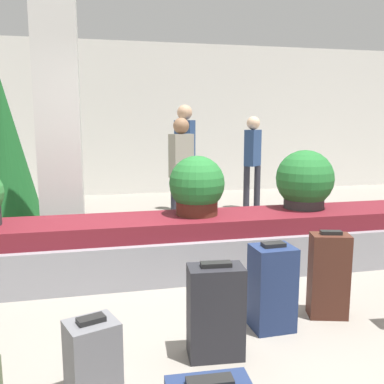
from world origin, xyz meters
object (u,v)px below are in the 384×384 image
(pillar, at_px, (59,118))
(suitcase_6, at_px, (329,275))
(potted_plant_2, at_px, (197,187))
(decorated_tree, at_px, (5,150))
(suitcase_2, at_px, (272,287))
(traveler_0, at_px, (185,147))
(suitcase_1, at_px, (216,311))
(potted_plant_1, at_px, (305,181))
(traveler_1, at_px, (181,165))
(suitcase_4, at_px, (93,359))
(traveler_2, at_px, (253,155))

(pillar, xyz_separation_m, suitcase_6, (2.18, -2.32, -1.26))
(potted_plant_2, bearing_deg, suitcase_6, -60.02)
(pillar, distance_m, decorated_tree, 1.48)
(suitcase_2, distance_m, suitcase_6, 0.53)
(potted_plant_2, relative_size, traveler_0, 0.34)
(pillar, xyz_separation_m, decorated_tree, (-0.83, 1.14, -0.44))
(suitcase_1, xyz_separation_m, suitcase_2, (0.52, 0.29, 0.01))
(suitcase_1, bearing_deg, decorated_tree, 121.90)
(suitcase_6, distance_m, potted_plant_2, 1.63)
(suitcase_2, xyz_separation_m, potted_plant_1, (1.02, 1.49, 0.57))
(potted_plant_2, bearing_deg, pillar, 145.10)
(suitcase_1, relative_size, decorated_tree, 0.31)
(suitcase_1, bearing_deg, potted_plant_2, 85.48)
(suitcase_6, relative_size, traveler_1, 0.44)
(potted_plant_1, bearing_deg, pillar, 161.15)
(pillar, xyz_separation_m, suitcase_4, (0.34, -2.95, -1.37))
(suitcase_6, distance_m, potted_plant_1, 1.59)
(traveler_0, relative_size, traveler_2, 1.12)
(potted_plant_2, bearing_deg, traveler_1, 84.23)
(potted_plant_2, bearing_deg, suitcase_1, -99.29)
(pillar, distance_m, suitcase_6, 3.42)
(traveler_1, bearing_deg, suitcase_6, -102.16)
(potted_plant_1, bearing_deg, traveler_2, 81.46)
(suitcase_2, relative_size, traveler_2, 0.41)
(suitcase_1, xyz_separation_m, potted_plant_2, (0.28, 1.71, 0.57))
(potted_plant_1, relative_size, potted_plant_2, 1.06)
(traveler_0, bearing_deg, potted_plant_1, -30.22)
(pillar, distance_m, suitcase_2, 3.19)
(traveler_2, bearing_deg, suitcase_4, -163.44)
(suitcase_1, distance_m, traveler_1, 3.44)
(suitcase_1, relative_size, traveler_2, 0.40)
(potted_plant_2, relative_size, decorated_tree, 0.29)
(potted_plant_1, relative_size, traveler_2, 0.40)
(potted_plant_1, distance_m, potted_plant_2, 1.26)
(pillar, distance_m, suitcase_1, 3.19)
(suitcase_2, relative_size, suitcase_6, 0.95)
(traveler_2, bearing_deg, traveler_0, 130.31)
(traveler_1, distance_m, traveler_2, 1.88)
(pillar, height_order, suitcase_2, pillar)
(suitcase_4, bearing_deg, decorated_tree, 86.05)
(suitcase_1, xyz_separation_m, traveler_0, (0.76, 4.62, 0.80))
(suitcase_2, bearing_deg, potted_plant_2, 97.86)
(traveler_0, bearing_deg, traveler_1, -59.58)
(potted_plant_2, bearing_deg, suitcase_4, -118.79)
(suitcase_2, distance_m, traveler_2, 4.48)
(pillar, height_order, suitcase_6, pillar)
(pillar, xyz_separation_m, potted_plant_2, (1.42, -0.99, -0.71))
(traveler_1, height_order, traveler_2, traveler_2)
(suitcase_2, height_order, potted_plant_2, potted_plant_2)
(traveler_0, height_order, decorated_tree, decorated_tree)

